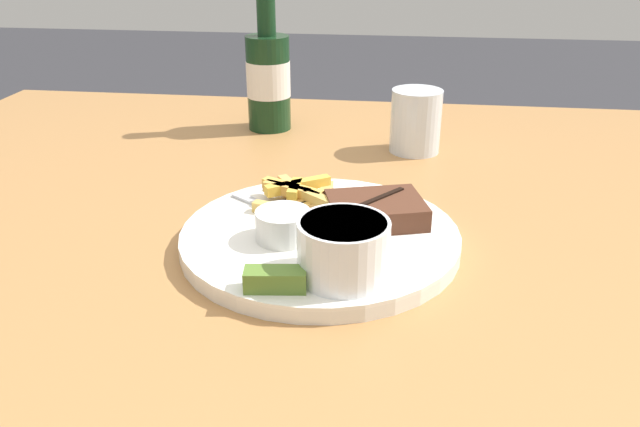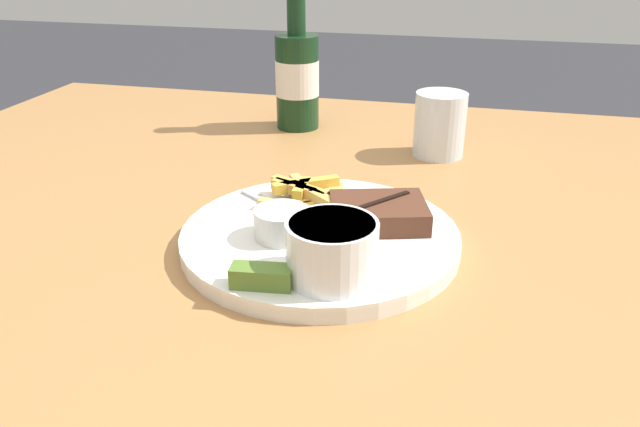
{
  "view_description": "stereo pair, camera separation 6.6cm",
  "coord_description": "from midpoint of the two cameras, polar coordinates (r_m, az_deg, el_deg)",
  "views": [
    {
      "loc": [
        0.08,
        -0.6,
        1.06
      ],
      "look_at": [
        0.0,
        0.0,
        0.78
      ],
      "focal_mm": 35.0,
      "sensor_mm": 36.0,
      "label": 1
    },
    {
      "loc": [
        0.14,
        -0.58,
        1.06
      ],
      "look_at": [
        0.0,
        0.0,
        0.78
      ],
      "focal_mm": 35.0,
      "sensor_mm": 36.0,
      "label": 2
    }
  ],
  "objects": [
    {
      "name": "dinner_plate",
      "position": [
        0.68,
        -2.81,
        -2.29
      ],
      "size": [
        0.3,
        0.3,
        0.02
      ],
      "color": "white",
      "rests_on": "dining_table"
    },
    {
      "name": "dipping_sauce_cup",
      "position": [
        0.65,
        -6.31,
        -1.01
      ],
      "size": [
        0.06,
        0.06,
        0.03
      ],
      "color": "silver",
      "rests_on": "dinner_plate"
    },
    {
      "name": "beer_bottle",
      "position": [
        1.06,
        -6.58,
        12.32
      ],
      "size": [
        0.07,
        0.07,
        0.25
      ],
      "color": "#143319",
      "rests_on": "dining_table"
    },
    {
      "name": "steak_portion",
      "position": [
        0.69,
        2.39,
        0.25
      ],
      "size": [
        0.12,
        0.1,
        0.03
      ],
      "color": "#512D1E",
      "rests_on": "dinner_plate"
    },
    {
      "name": "fries_pile",
      "position": [
        0.73,
        -4.43,
        1.55
      ],
      "size": [
        0.11,
        0.12,
        0.02
      ],
      "color": "#EEA558",
      "rests_on": "dinner_plate"
    },
    {
      "name": "coleslaw_cup",
      "position": [
        0.57,
        -1.16,
        -3.08
      ],
      "size": [
        0.09,
        0.09,
        0.06
      ],
      "color": "white",
      "rests_on": "dinner_plate"
    },
    {
      "name": "fork_utensil",
      "position": [
        0.72,
        -7.27,
        0.43
      ],
      "size": [
        0.12,
        0.09,
        0.0
      ],
      "rotation": [
        0.0,
        0.0,
        5.67
      ],
      "color": "#B7B7BC",
      "rests_on": "dinner_plate"
    },
    {
      "name": "drinking_glass",
      "position": [
        0.95,
        6.77,
        8.36
      ],
      "size": [
        0.08,
        0.08,
        0.09
      ],
      "color": "silver",
      "rests_on": "dining_table"
    },
    {
      "name": "dining_table",
      "position": [
        0.71,
        -2.68,
        -7.71
      ],
      "size": [
        1.41,
        1.22,
        0.74
      ],
      "color": "#A87542",
      "rests_on": "ground_plane"
    },
    {
      "name": "pickle_spear",
      "position": [
        0.57,
        -7.48,
        -6.1
      ],
      "size": [
        0.06,
        0.03,
        0.02
      ],
      "color": "#567A2D",
      "rests_on": "dinner_plate"
    }
  ]
}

